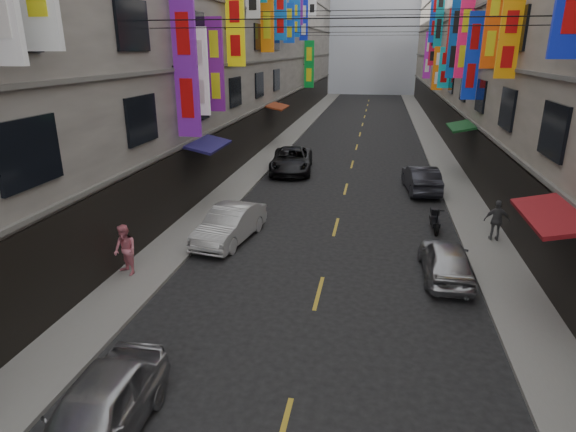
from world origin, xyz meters
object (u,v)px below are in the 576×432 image
at_px(car_left_far, 292,160).
at_px(pedestrian_lfar, 125,250).
at_px(car_left_near, 97,414).
at_px(car_left_mid, 230,224).
at_px(scooter_far_right, 435,220).
at_px(car_right_mid, 446,260).
at_px(car_right_far, 421,179).
at_px(pedestrian_rfar, 497,220).

xyz_separation_m(car_left_far, pedestrian_lfar, (-2.83, -15.34, 0.25)).
bearing_deg(car_left_near, car_left_mid, 91.20).
height_order(scooter_far_right, pedestrian_lfar, pedestrian_lfar).
distance_m(car_right_mid, car_right_far, 10.40).
distance_m(scooter_far_right, pedestrian_lfar, 12.37).
bearing_deg(car_left_mid, pedestrian_rfar, 18.21).
bearing_deg(pedestrian_lfar, car_left_mid, 89.16).
bearing_deg(car_left_mid, car_right_far, 56.06).
relative_size(scooter_far_right, car_left_far, 0.34).
height_order(car_left_far, pedestrian_rfar, pedestrian_rfar).
xyz_separation_m(car_right_mid, pedestrian_rfar, (2.29, 3.52, 0.29)).
xyz_separation_m(car_left_mid, pedestrian_rfar, (10.29, 1.68, 0.24)).
height_order(car_left_near, pedestrian_lfar, pedestrian_lfar).
xyz_separation_m(car_left_far, car_right_mid, (7.59, -13.42, -0.09)).
relative_size(car_left_mid, pedestrian_lfar, 2.45).
relative_size(car_left_near, pedestrian_lfar, 2.32).
xyz_separation_m(scooter_far_right, car_right_mid, (-0.10, -4.57, 0.20)).
relative_size(car_right_mid, car_right_far, 0.88).
distance_m(car_left_mid, pedestrian_lfar, 4.47).
bearing_deg(car_left_mid, pedestrian_lfar, -113.86).
xyz_separation_m(scooter_far_right, car_left_mid, (-8.10, -2.74, 0.25)).
xyz_separation_m(scooter_far_right, car_right_far, (-0.15, 5.82, 0.26)).
bearing_deg(pedestrian_rfar, pedestrian_lfar, 25.21).
height_order(car_right_mid, pedestrian_lfar, pedestrian_lfar).
distance_m(scooter_far_right, pedestrian_rfar, 2.48).
bearing_deg(car_right_mid, scooter_far_right, -92.23).
distance_m(pedestrian_lfar, pedestrian_rfar, 13.82).
distance_m(scooter_far_right, car_left_far, 11.72).
relative_size(car_left_near, car_left_mid, 0.95).
bearing_deg(car_left_far, pedestrian_rfar, -51.22).
bearing_deg(scooter_far_right, car_left_far, -50.36).
bearing_deg(car_right_far, car_left_far, -27.77).
distance_m(car_right_mid, pedestrian_lfar, 10.60).
height_order(car_left_mid, car_right_far, car_right_far).
xyz_separation_m(scooter_far_right, pedestrian_rfar, (2.18, -1.06, 0.49)).
relative_size(car_left_mid, car_left_far, 0.80).
height_order(car_left_near, car_right_far, car_right_far).
height_order(car_left_near, car_right_mid, car_left_near).
bearing_deg(car_left_near, pedestrian_rfar, 49.41).
height_order(scooter_far_right, pedestrian_rfar, pedestrian_rfar).
height_order(scooter_far_right, car_left_far, car_left_far).
bearing_deg(car_right_far, pedestrian_rfar, 102.85).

